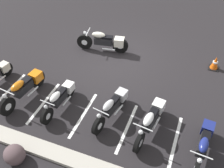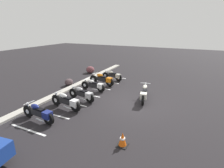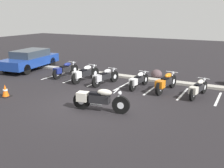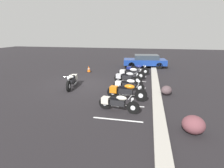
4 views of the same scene
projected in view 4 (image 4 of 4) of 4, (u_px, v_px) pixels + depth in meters
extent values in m
plane|color=black|center=(82.00, 85.00, 12.18)|extent=(60.00, 60.00, 0.00)
cylinder|color=black|center=(69.00, 86.00, 10.67)|extent=(0.69, 0.24, 0.68)
cylinder|color=silver|center=(69.00, 86.00, 10.67)|extent=(0.28, 0.17, 0.26)
cylinder|color=black|center=(75.00, 79.00, 12.20)|extent=(0.69, 0.24, 0.68)
cylinder|color=silver|center=(75.00, 79.00, 12.20)|extent=(0.28, 0.17, 0.26)
cube|color=black|center=(72.00, 80.00, 11.44)|extent=(0.82, 0.42, 0.31)
ellipsoid|color=beige|center=(71.00, 77.00, 11.17)|extent=(0.61, 0.36, 0.25)
cube|color=black|center=(72.00, 76.00, 11.55)|extent=(0.49, 0.32, 0.08)
cube|color=beige|center=(74.00, 77.00, 12.10)|extent=(0.47, 0.44, 0.35)
cylinder|color=silver|center=(69.00, 81.00, 10.72)|extent=(0.28, 0.11, 0.55)
cylinder|color=silver|center=(69.00, 77.00, 10.70)|extent=(0.15, 0.63, 0.04)
sphere|color=silver|center=(68.00, 79.00, 10.59)|extent=(0.14, 0.14, 0.14)
cylinder|color=silver|center=(75.00, 83.00, 11.77)|extent=(0.57, 0.17, 0.07)
cylinder|color=black|center=(145.00, 71.00, 14.89)|extent=(0.17, 0.63, 0.63)
cylinder|color=silver|center=(145.00, 71.00, 14.89)|extent=(0.14, 0.25, 0.24)
cylinder|color=black|center=(129.00, 70.00, 15.29)|extent=(0.17, 0.63, 0.63)
cylinder|color=silver|center=(129.00, 70.00, 15.29)|extent=(0.14, 0.25, 0.24)
cube|color=black|center=(136.00, 69.00, 15.06)|extent=(0.33, 0.74, 0.28)
ellipsoid|color=navy|center=(139.00, 66.00, 14.94)|extent=(0.29, 0.55, 0.23)
cube|color=black|center=(135.00, 67.00, 15.05)|extent=(0.26, 0.44, 0.08)
cube|color=navy|center=(129.00, 68.00, 15.23)|extent=(0.37, 0.41, 0.32)
cylinder|color=silver|center=(144.00, 68.00, 14.85)|extent=(0.08, 0.25, 0.50)
cylinder|color=silver|center=(144.00, 65.00, 14.79)|extent=(0.59, 0.08, 0.03)
sphere|color=silver|center=(145.00, 66.00, 14.78)|extent=(0.13, 0.13, 0.13)
cylinder|color=silver|center=(134.00, 72.00, 15.33)|extent=(0.11, 0.53, 0.07)
cylinder|color=black|center=(141.00, 76.00, 13.38)|extent=(0.20, 0.65, 0.64)
cylinder|color=silver|center=(141.00, 76.00, 13.38)|extent=(0.16, 0.26, 0.24)
cylinder|color=black|center=(122.00, 74.00, 13.87)|extent=(0.20, 0.65, 0.64)
cylinder|color=silver|center=(122.00, 74.00, 13.87)|extent=(0.16, 0.26, 0.24)
cube|color=black|center=(131.00, 73.00, 13.60)|extent=(0.37, 0.77, 0.29)
ellipsoid|color=white|center=(133.00, 70.00, 13.47)|extent=(0.33, 0.58, 0.23)
cube|color=black|center=(129.00, 70.00, 13.60)|extent=(0.29, 0.46, 0.08)
cube|color=white|center=(123.00, 72.00, 13.81)|extent=(0.40, 0.43, 0.33)
cylinder|color=silver|center=(140.00, 72.00, 13.35)|extent=(0.09, 0.26, 0.52)
cylinder|color=silver|center=(139.00, 69.00, 13.30)|extent=(0.60, 0.12, 0.04)
sphere|color=silver|center=(141.00, 70.00, 13.28)|extent=(0.14, 0.14, 0.14)
cylinder|color=silver|center=(128.00, 76.00, 13.89)|extent=(0.14, 0.54, 0.07)
cylinder|color=black|center=(138.00, 80.00, 12.15)|extent=(0.22, 0.62, 0.61)
cylinder|color=silver|center=(138.00, 80.00, 12.15)|extent=(0.16, 0.25, 0.23)
cylinder|color=black|center=(118.00, 78.00, 12.68)|extent=(0.22, 0.62, 0.61)
cylinder|color=silver|center=(118.00, 78.00, 12.68)|extent=(0.16, 0.25, 0.23)
cube|color=black|center=(127.00, 77.00, 12.39)|extent=(0.39, 0.74, 0.28)
ellipsoid|color=#B7B7BC|center=(130.00, 74.00, 12.25)|extent=(0.33, 0.55, 0.22)
cube|color=black|center=(125.00, 74.00, 12.40)|extent=(0.29, 0.44, 0.07)
cube|color=#B7B7BC|center=(119.00, 76.00, 12.61)|extent=(0.40, 0.43, 0.32)
cylinder|color=silver|center=(136.00, 77.00, 12.12)|extent=(0.10, 0.25, 0.49)
cylinder|color=silver|center=(136.00, 73.00, 12.08)|extent=(0.57, 0.14, 0.03)
sphere|color=silver|center=(137.00, 74.00, 12.05)|extent=(0.13, 0.13, 0.13)
cylinder|color=silver|center=(125.00, 80.00, 12.67)|extent=(0.16, 0.51, 0.06)
cylinder|color=black|center=(140.00, 88.00, 10.51)|extent=(0.15, 0.59, 0.58)
cylinder|color=silver|center=(140.00, 88.00, 10.51)|extent=(0.13, 0.23, 0.22)
cylinder|color=black|center=(118.00, 86.00, 10.87)|extent=(0.15, 0.59, 0.58)
cylinder|color=silver|center=(118.00, 86.00, 10.87)|extent=(0.13, 0.23, 0.22)
cube|color=black|center=(128.00, 85.00, 10.67)|extent=(0.29, 0.69, 0.26)
ellipsoid|color=white|center=(131.00, 81.00, 10.55)|extent=(0.26, 0.51, 0.21)
cube|color=black|center=(125.00, 82.00, 10.66)|extent=(0.24, 0.40, 0.07)
cube|color=white|center=(118.00, 84.00, 10.82)|extent=(0.34, 0.37, 0.30)
cylinder|color=silver|center=(138.00, 84.00, 10.48)|extent=(0.07, 0.23, 0.47)
cylinder|color=silver|center=(137.00, 80.00, 10.43)|extent=(0.55, 0.07, 0.03)
sphere|color=silver|center=(139.00, 81.00, 10.41)|extent=(0.12, 0.12, 0.12)
cylinder|color=silver|center=(125.00, 88.00, 10.91)|extent=(0.10, 0.49, 0.06)
cylinder|color=black|center=(141.00, 95.00, 9.14)|extent=(0.20, 0.67, 0.66)
cylinder|color=silver|center=(141.00, 95.00, 9.14)|extent=(0.15, 0.26, 0.25)
cylinder|color=black|center=(113.00, 92.00, 9.61)|extent=(0.20, 0.67, 0.66)
cylinder|color=silver|center=(113.00, 92.00, 9.61)|extent=(0.15, 0.26, 0.25)
cube|color=black|center=(126.00, 91.00, 9.35)|extent=(0.37, 0.78, 0.30)
ellipsoid|color=orange|center=(130.00, 87.00, 9.21)|extent=(0.32, 0.58, 0.24)
cube|color=black|center=(123.00, 87.00, 9.34)|extent=(0.29, 0.46, 0.08)
cube|color=orange|center=(114.00, 89.00, 9.54)|extent=(0.40, 0.44, 0.34)
cylinder|color=silver|center=(139.00, 90.00, 9.10)|extent=(0.09, 0.27, 0.53)
cylinder|color=silver|center=(138.00, 86.00, 9.04)|extent=(0.62, 0.11, 0.04)
sphere|color=silver|center=(140.00, 87.00, 9.03)|extent=(0.14, 0.14, 0.14)
cylinder|color=silver|center=(122.00, 95.00, 9.63)|extent=(0.14, 0.55, 0.07)
cylinder|color=black|center=(133.00, 107.00, 7.74)|extent=(0.21, 0.59, 0.58)
cylinder|color=silver|center=(133.00, 107.00, 7.74)|extent=(0.15, 0.24, 0.22)
cylinder|color=black|center=(105.00, 103.00, 8.22)|extent=(0.21, 0.59, 0.58)
cylinder|color=silver|center=(105.00, 103.00, 8.22)|extent=(0.15, 0.24, 0.22)
cube|color=black|center=(118.00, 102.00, 7.96)|extent=(0.36, 0.70, 0.26)
ellipsoid|color=beige|center=(121.00, 98.00, 7.83)|extent=(0.31, 0.53, 0.21)
cube|color=black|center=(115.00, 98.00, 7.96)|extent=(0.28, 0.42, 0.07)
cube|color=beige|center=(106.00, 100.00, 8.16)|extent=(0.37, 0.40, 0.30)
cylinder|color=silver|center=(131.00, 102.00, 7.71)|extent=(0.09, 0.24, 0.47)
cylinder|color=silver|center=(130.00, 97.00, 7.67)|extent=(0.54, 0.13, 0.03)
sphere|color=silver|center=(132.00, 99.00, 7.64)|extent=(0.12, 0.12, 0.12)
cylinder|color=silver|center=(114.00, 106.00, 8.22)|extent=(0.14, 0.49, 0.06)
cylinder|color=black|center=(131.00, 65.00, 17.56)|extent=(0.30, 0.66, 0.64)
cylinder|color=black|center=(131.00, 63.00, 19.07)|extent=(0.30, 0.66, 0.64)
cylinder|color=black|center=(159.00, 66.00, 17.35)|extent=(0.30, 0.66, 0.64)
cylinder|color=black|center=(157.00, 63.00, 18.86)|extent=(0.30, 0.66, 0.64)
cube|color=navy|center=(145.00, 62.00, 18.14)|extent=(2.32, 4.49, 0.55)
cube|color=#2D3842|center=(146.00, 57.00, 17.99)|extent=(1.80, 2.58, 0.45)
cube|color=#A8A399|center=(156.00, 88.00, 11.18)|extent=(18.00, 0.50, 0.12)
ellipsoid|color=brown|center=(193.00, 125.00, 6.23)|extent=(1.11, 1.11, 0.65)
ellipsoid|color=#4E3D40|center=(166.00, 90.00, 10.12)|extent=(0.83, 0.80, 0.54)
cube|color=black|center=(89.00, 72.00, 16.03)|extent=(0.40, 0.40, 0.03)
cone|color=#EA590F|center=(89.00, 69.00, 15.96)|extent=(0.32, 0.32, 0.57)
cylinder|color=white|center=(89.00, 69.00, 15.95)|extent=(0.20, 0.20, 0.06)
cube|color=white|center=(135.00, 72.00, 15.97)|extent=(0.10, 2.10, 0.00)
cube|color=white|center=(134.00, 76.00, 14.52)|extent=(0.10, 2.10, 0.00)
cube|color=white|center=(132.00, 81.00, 13.07)|extent=(0.10, 2.10, 0.00)
cube|color=white|center=(130.00, 87.00, 11.61)|extent=(0.10, 2.10, 0.00)
cube|color=white|center=(127.00, 95.00, 10.16)|extent=(0.10, 2.10, 0.00)
cube|color=white|center=(123.00, 105.00, 8.71)|extent=(0.10, 2.10, 0.00)
cube|color=white|center=(118.00, 120.00, 7.26)|extent=(0.10, 2.10, 0.00)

